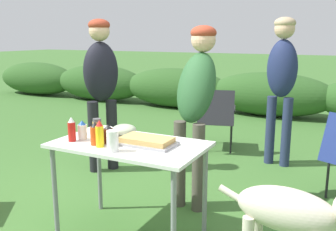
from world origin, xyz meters
TOP-DOWN VIEW (x-y plane):
  - shrub_hedge at (-0.00, 4.94)m, footprint 14.40×0.90m
  - folding_table at (0.00, 0.00)m, footprint 1.10×0.64m
  - food_tray at (0.14, 0.02)m, footprint 0.41×0.23m
  - plate_stack at (-0.36, 0.13)m, footprint 0.21×0.21m
  - mixing_bowl at (-0.16, 0.17)m, footprint 0.19×0.19m
  - paper_cup_stack at (0.01, -0.22)m, footprint 0.08×0.08m
  - hot_sauce_bottle at (-0.19, -0.15)m, footprint 0.07×0.07m
  - bbq_sauce_bottle at (-0.13, -0.08)m, footprint 0.07×0.07m
  - mustard_bottle at (-0.13, -0.17)m, footprint 0.06×0.06m
  - ketchup_bottle at (-0.40, -0.15)m, footprint 0.06×0.06m
  - spice_jar at (-0.28, -0.01)m, footprint 0.07×0.07m
  - mayo_bottle at (-0.37, -0.07)m, footprint 0.07×0.07m
  - standing_person_in_red_jacket at (0.20, 0.76)m, footprint 0.38×0.49m
  - standing_person_in_olive_jacket at (-1.06, 1.10)m, footprint 0.45×0.47m
  - standing_person_in_navy_coat at (0.67, 2.17)m, footprint 0.38×0.29m
  - dog at (1.19, -0.08)m, footprint 0.94×0.32m
  - camp_chair_near_hedge at (-0.17, 2.37)m, footprint 0.61×0.69m

SIDE VIEW (x-z plane):
  - shrub_hedge at x=0.00m, z-range 0.00..0.83m
  - camp_chair_near_hedge at x=-0.17m, z-range 0.05..0.88m
  - dog at x=1.19m, z-range 0.12..0.82m
  - folding_table at x=0.00m, z-range 0.29..1.03m
  - plate_stack at x=-0.36m, z-range 0.74..0.78m
  - food_tray at x=0.14m, z-range 0.74..0.79m
  - mixing_bowl at x=-0.16m, z-range 0.74..0.83m
  - bbq_sauce_bottle at x=-0.13m, z-range 0.74..0.88m
  - mayo_bottle at x=-0.37m, z-range 0.74..0.88m
  - paper_cup_stack at x=0.01m, z-range 0.74..0.88m
  - spice_jar at x=-0.28m, z-range 0.74..0.89m
  - hot_sauce_bottle at x=-0.19m, z-range 0.74..0.90m
  - ketchup_bottle at x=-0.40m, z-range 0.74..0.92m
  - mustard_bottle at x=-0.13m, z-range 0.74..0.93m
  - standing_person_in_red_jacket at x=0.20m, z-range 0.21..1.81m
  - standing_person_in_olive_jacket at x=-1.06m, z-range 0.20..1.88m
  - standing_person_in_navy_coat at x=0.67m, z-range 0.22..1.93m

